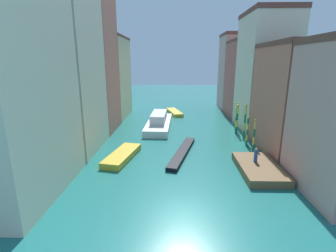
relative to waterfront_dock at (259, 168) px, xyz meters
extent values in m
plane|color=#1E6B66|center=(-7.89, 17.01, -0.38)|extent=(154.00, 154.00, 0.00)
cube|color=beige|center=(-21.42, -4.54, 8.61)|extent=(6.81, 11.30, 17.98)
cube|color=beige|center=(-21.42, 6.35, 10.08)|extent=(6.81, 9.47, 20.92)
cube|color=#C6705B|center=(-21.42, 15.49, 10.34)|extent=(6.81, 8.30, 21.44)
cube|color=beige|center=(-21.42, 25.60, 7.08)|extent=(6.81, 11.44, 14.92)
cube|color=brown|center=(-21.42, 25.60, 14.77)|extent=(6.95, 11.67, 0.45)
cube|color=#C6705B|center=(5.65, 6.33, 5.84)|extent=(6.81, 10.70, 12.43)
cube|color=brown|center=(5.65, 6.33, 12.33)|extent=(6.95, 10.91, 0.55)
cube|color=beige|center=(5.65, 17.12, 8.37)|extent=(6.81, 9.99, 17.50)
cube|color=brown|center=(5.65, 17.12, 17.47)|extent=(6.95, 10.19, 0.69)
cube|color=#B25147|center=(5.65, 26.96, 6.76)|extent=(6.81, 9.25, 14.28)
cube|color=brown|center=(5.65, 26.96, 14.16)|extent=(6.95, 9.43, 0.52)
cube|color=tan|center=(5.65, 36.01, 7.73)|extent=(6.81, 8.37, 16.22)
cube|color=brown|center=(5.65, 36.01, 16.17)|extent=(6.95, 8.54, 0.67)
cube|color=brown|center=(0.00, 0.00, 0.00)|extent=(3.88, 7.11, 0.76)
cylinder|color=#234C93|center=(-0.17, 0.77, 1.00)|extent=(0.36, 0.36, 1.23)
sphere|color=tan|center=(-0.17, 0.77, 1.75)|extent=(0.26, 0.26, 0.26)
cylinder|color=#197247|center=(1.06, 5.56, 0.11)|extent=(0.24, 0.24, 0.98)
cylinder|color=#E5D14C|center=(1.06, 5.56, 1.10)|extent=(0.24, 0.24, 0.98)
cylinder|color=#197247|center=(1.06, 5.56, 2.08)|extent=(0.24, 0.24, 0.98)
cylinder|color=#E5D14C|center=(1.06, 5.56, 3.06)|extent=(0.24, 0.24, 0.98)
sphere|color=gold|center=(1.06, 5.56, 3.65)|extent=(0.27, 0.27, 0.27)
cylinder|color=#197247|center=(0.96, 8.00, -0.01)|extent=(0.24, 0.24, 0.74)
cylinder|color=#E5D14C|center=(0.96, 8.00, 0.72)|extent=(0.24, 0.24, 0.74)
cylinder|color=#197247|center=(0.96, 8.00, 1.46)|extent=(0.24, 0.24, 0.74)
cylinder|color=#E5D14C|center=(0.96, 8.00, 2.20)|extent=(0.24, 0.24, 0.74)
cylinder|color=#197247|center=(0.96, 8.00, 2.94)|extent=(0.24, 0.24, 0.74)
sphere|color=gold|center=(0.96, 8.00, 3.40)|extent=(0.27, 0.27, 0.27)
cylinder|color=#197247|center=(1.34, 10.75, 0.23)|extent=(0.25, 0.25, 1.22)
cylinder|color=#E5D14C|center=(1.34, 10.75, 1.45)|extent=(0.25, 0.25, 1.22)
cylinder|color=#197247|center=(1.34, 10.75, 2.66)|extent=(0.25, 0.25, 1.22)
cylinder|color=#E5D14C|center=(1.34, 10.75, 3.88)|extent=(0.25, 0.25, 1.22)
sphere|color=gold|center=(1.34, 10.75, 4.59)|extent=(0.28, 0.28, 0.28)
cylinder|color=#197247|center=(0.97, 13.71, 0.15)|extent=(0.34, 0.34, 1.06)
cylinder|color=#E5D14C|center=(0.97, 13.71, 1.20)|extent=(0.34, 0.34, 1.06)
cylinder|color=#197247|center=(0.97, 13.71, 2.26)|extent=(0.34, 0.34, 1.06)
cylinder|color=#E5D14C|center=(0.97, 13.71, 3.32)|extent=(0.34, 0.34, 1.06)
sphere|color=gold|center=(0.97, 13.71, 3.98)|extent=(0.37, 0.37, 0.37)
cylinder|color=#197247|center=(1.31, 15.49, -0.02)|extent=(0.28, 0.28, 0.72)
cylinder|color=#E5D14C|center=(1.31, 15.49, 0.70)|extent=(0.28, 0.28, 0.72)
cylinder|color=#197247|center=(1.31, 15.49, 1.41)|extent=(0.28, 0.28, 0.72)
cylinder|color=#E5D14C|center=(1.31, 15.49, 2.13)|extent=(0.28, 0.28, 0.72)
cylinder|color=#197247|center=(1.31, 15.49, 2.85)|extent=(0.28, 0.28, 0.72)
cylinder|color=#E5D14C|center=(1.31, 15.49, 3.56)|extent=(0.28, 0.28, 0.72)
sphere|color=gold|center=(1.31, 15.49, 4.03)|extent=(0.31, 0.31, 0.31)
cube|color=white|center=(-11.14, 17.09, 0.15)|extent=(4.16, 12.84, 1.06)
cube|color=silver|center=(-11.14, 17.09, 1.41)|extent=(2.52, 6.77, 1.46)
cube|color=black|center=(-7.58, 4.75, -0.15)|extent=(3.71, 10.58, 0.45)
cube|color=gold|center=(-8.55, 28.41, -0.07)|extent=(3.73, 7.76, 0.63)
cube|color=gold|center=(-14.51, 3.22, -0.04)|extent=(3.54, 7.23, 0.69)
camera|label=1|loc=(-8.55, -23.32, 10.45)|focal=26.56mm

